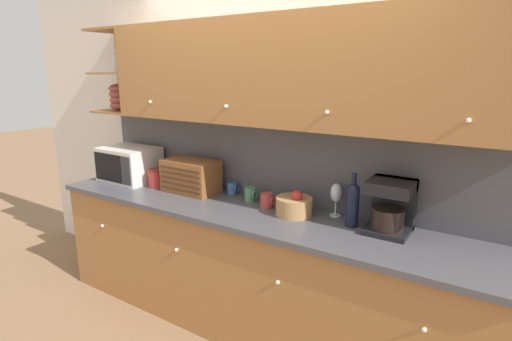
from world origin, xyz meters
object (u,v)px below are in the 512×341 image
(bread_box, at_px, (191,176))
(mug, at_px, (250,194))
(storage_canister, at_px, (157,178))
(microwave, at_px, (129,164))
(mug_patterned_third, at_px, (267,200))
(coffee_maker, at_px, (390,206))
(fruit_basket, at_px, (294,206))
(wine_glass, at_px, (336,194))
(wine_bottle, at_px, (353,203))
(mug_blue_second, at_px, (232,188))

(bread_box, relative_size, mug, 4.13)
(storage_canister, distance_m, bread_box, 0.34)
(microwave, bearing_deg, mug, 4.70)
(mug_patterned_third, xyz_separation_m, coffee_maker, (0.85, 0.03, 0.11))
(storage_canister, relative_size, fruit_basket, 0.62)
(wine_glass, height_order, wine_bottle, wine_bottle)
(microwave, xyz_separation_m, storage_canister, (0.36, -0.02, -0.07))
(storage_canister, distance_m, mug_patterned_third, 1.04)
(storage_canister, height_order, fruit_basket, fruit_basket)
(storage_canister, height_order, mug, storage_canister)
(bread_box, height_order, coffee_maker, coffee_maker)
(bread_box, bearing_deg, wine_glass, 5.36)
(bread_box, distance_m, fruit_basket, 0.95)
(fruit_basket, xyz_separation_m, wine_bottle, (0.40, 0.02, 0.09))
(microwave, xyz_separation_m, bread_box, (0.69, 0.04, -0.02))
(bread_box, xyz_separation_m, mug, (0.53, 0.06, -0.08))
(mug_blue_second, distance_m, wine_glass, 0.88)
(bread_box, height_order, mug, bread_box)
(microwave, height_order, wine_bottle, wine_bottle)
(mug_blue_second, xyz_separation_m, wine_bottle, (1.03, -0.14, 0.11))
(mug_blue_second, distance_m, mug, 0.23)
(wine_glass, bearing_deg, mug_blue_second, 178.56)
(bread_box, xyz_separation_m, mug_blue_second, (0.31, 0.13, -0.08))
(mug, relative_size, coffee_maker, 0.33)
(bread_box, bearing_deg, mug_blue_second, 23.12)
(microwave, height_order, storage_canister, microwave)
(mug_patterned_third, relative_size, coffee_maker, 0.32)
(storage_canister, bearing_deg, bread_box, 10.45)
(bread_box, xyz_separation_m, fruit_basket, (0.95, -0.03, -0.06))
(storage_canister, distance_m, fruit_basket, 1.27)
(microwave, relative_size, wine_bottle, 1.41)
(bread_box, bearing_deg, mug, 6.57)
(wine_glass, bearing_deg, mug_patterned_third, -167.79)
(bread_box, relative_size, wine_bottle, 1.28)
(mug_patterned_third, bearing_deg, wine_glass, 12.21)
(storage_canister, height_order, bread_box, bread_box)
(mug, relative_size, wine_glass, 0.47)
(mug_blue_second, distance_m, wine_bottle, 1.05)
(bread_box, height_order, mug_blue_second, bread_box)
(microwave, relative_size, wine_glass, 2.13)
(wine_bottle, distance_m, coffee_maker, 0.22)
(bread_box, bearing_deg, wine_bottle, -0.29)
(storage_canister, bearing_deg, mug_patterned_third, 3.79)
(mug_blue_second, height_order, mug_patterned_third, mug_patterned_third)
(storage_canister, xyz_separation_m, bread_box, (0.33, 0.06, 0.05))
(mug, bearing_deg, mug_patterned_third, -16.32)
(bread_box, distance_m, mug_patterned_third, 0.71)
(mug, bearing_deg, wine_glass, 4.37)
(bread_box, distance_m, mug_blue_second, 0.35)
(coffee_maker, bearing_deg, mug_blue_second, 175.72)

